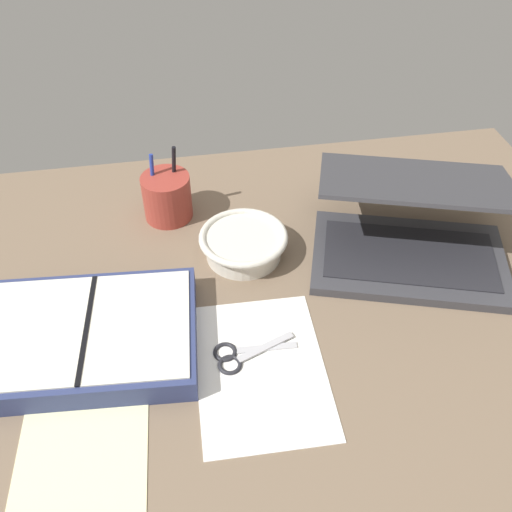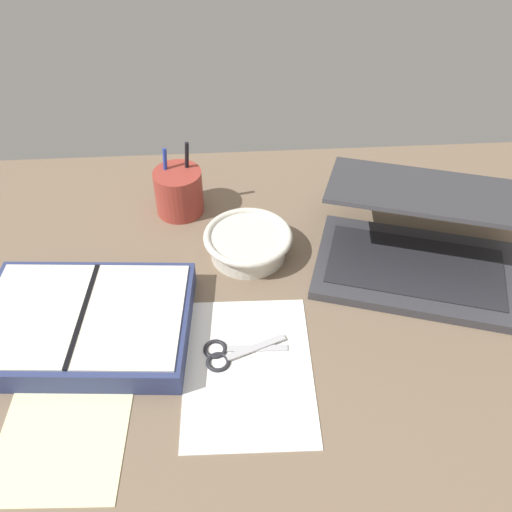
% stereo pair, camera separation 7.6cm
% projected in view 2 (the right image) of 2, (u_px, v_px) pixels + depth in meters
% --- Properties ---
extents(desk_top, '(1.40, 1.00, 0.02)m').
position_uv_depth(desk_top, '(252.00, 310.00, 1.00)').
color(desk_top, '#75604C').
rests_on(desk_top, ground).
extents(laptop, '(0.43, 0.40, 0.16)m').
position_uv_depth(laptop, '(419.00, 242.00, 1.04)').
color(laptop, '#38383D').
rests_on(laptop, desk_top).
extents(bowl, '(0.17, 0.17, 0.05)m').
position_uv_depth(bowl, '(250.00, 243.00, 1.07)').
color(bowl, silver).
rests_on(bowl, desk_top).
extents(pen_cup, '(0.10, 0.10, 0.15)m').
position_uv_depth(pen_cup, '(179.00, 191.00, 1.16)').
color(pen_cup, '#9E382D').
rests_on(pen_cup, desk_top).
extents(planner, '(0.36, 0.27, 0.05)m').
position_uv_depth(planner, '(86.00, 322.00, 0.94)').
color(planner, navy).
rests_on(planner, desk_top).
extents(scissors, '(0.13, 0.07, 0.01)m').
position_uv_depth(scissors, '(227.00, 354.00, 0.91)').
color(scissors, '#B7B7BC').
rests_on(scissors, desk_top).
extents(paper_sheet_front, '(0.21, 0.29, 0.00)m').
position_uv_depth(paper_sheet_front, '(248.00, 368.00, 0.90)').
color(paper_sheet_front, white).
rests_on(paper_sheet_front, desk_top).
extents(paper_sheet_beside_planner, '(0.19, 0.29, 0.00)m').
position_uv_depth(paper_sheet_beside_planner, '(69.00, 412.00, 0.84)').
color(paper_sheet_beside_planner, '#F4EFB2').
rests_on(paper_sheet_beside_planner, desk_top).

